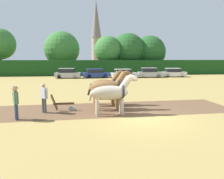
# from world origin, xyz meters

# --- Properties ---
(ground_plane) EXTENTS (240.00, 240.00, 0.00)m
(ground_plane) POSITION_xyz_m (0.00, 0.00, 0.00)
(ground_plane) COLOR #A88E4C
(plowed_furrow_strip) EXTENTS (22.70, 4.62, 0.01)m
(plowed_furrow_strip) POSITION_xyz_m (-5.09, 2.21, 0.00)
(plowed_furrow_strip) COLOR brown
(plowed_furrow_strip) RESTS_ON ground
(hedgerow) EXTENTS (61.67, 1.86, 2.80)m
(hedgerow) POSITION_xyz_m (0.00, 29.76, 1.40)
(hedgerow) COLOR #194719
(hedgerow) RESTS_ON ground
(tree_left) EXTENTS (5.91, 5.91, 8.78)m
(tree_left) POSITION_xyz_m (-18.55, 33.68, 5.81)
(tree_left) COLOR #4C3823
(tree_left) RESTS_ON ground
(tree_center_left) EXTENTS (7.11, 7.11, 8.53)m
(tree_center_left) POSITION_xyz_m (-7.11, 34.77, 4.97)
(tree_center_left) COLOR #423323
(tree_center_left) RESTS_ON ground
(tree_center) EXTENTS (5.43, 5.43, 7.50)m
(tree_center) POSITION_xyz_m (2.00, 32.31, 4.77)
(tree_center) COLOR #4C3823
(tree_center) RESTS_ON ground
(tree_center_right) EXTENTS (6.78, 6.78, 8.19)m
(tree_center_right) POSITION_xyz_m (6.27, 33.27, 4.80)
(tree_center_right) COLOR #4C3823
(tree_center_right) RESTS_ON ground
(tree_right) EXTENTS (6.76, 6.76, 7.80)m
(tree_right) POSITION_xyz_m (10.91, 33.80, 4.42)
(tree_right) COLOR #423323
(tree_right) RESTS_ON ground
(church_spire) EXTENTS (3.36, 3.36, 21.81)m
(church_spire) POSITION_xyz_m (1.68, 62.25, 11.41)
(church_spire) COLOR gray
(church_spire) RESTS_ON ground
(draft_horse_lead_left) EXTENTS (2.86, 0.90, 2.34)m
(draft_horse_lead_left) POSITION_xyz_m (-1.54, 0.99, 1.26)
(draft_horse_lead_left) COLOR #B2A38E
(draft_horse_lead_left) RESTS_ON ground
(draft_horse_lead_right) EXTENTS (2.90, 0.98, 2.49)m
(draft_horse_lead_right) POSITION_xyz_m (-1.57, 2.29, 1.37)
(draft_horse_lead_right) COLOR brown
(draft_horse_lead_right) RESTS_ON ground
(draft_horse_trail_left) EXTENTS (2.67, 1.01, 2.42)m
(draft_horse_trail_left) POSITION_xyz_m (-1.61, 3.59, 1.32)
(draft_horse_trail_left) COLOR brown
(draft_horse_trail_left) RESTS_ON ground
(plow) EXTENTS (1.50, 0.47, 1.13)m
(plow) POSITION_xyz_m (-4.17, 2.23, 0.31)
(plow) COLOR #4C331E
(plow) RESTS_ON ground
(farmer_at_plow) EXTENTS (0.49, 0.54, 1.73)m
(farmer_at_plow) POSITION_xyz_m (-5.39, 1.90, 1.01)
(farmer_at_plow) COLOR #4C4C4C
(farmer_at_plow) RESTS_ON ground
(farmer_beside_team) EXTENTS (0.52, 0.43, 1.54)m
(farmer_beside_team) POSITION_xyz_m (-1.72, 5.58, 0.88)
(farmer_beside_team) COLOR #28334C
(farmer_beside_team) RESTS_ON ground
(farmer_onlooker_left) EXTENTS (0.45, 0.63, 1.78)m
(farmer_onlooker_left) POSITION_xyz_m (-6.57, 0.59, 1.05)
(farmer_onlooker_left) COLOR #28334C
(farmer_onlooker_left) RESTS_ON ground
(parked_car_far_left) EXTENTS (4.17, 2.21, 1.57)m
(parked_car_far_left) POSITION_xyz_m (-5.43, 24.25, 0.75)
(parked_car_far_left) COLOR #A8A8B2
(parked_car_far_left) RESTS_ON ground
(parked_car_left) EXTENTS (4.45, 2.54, 1.46)m
(parked_car_left) POSITION_xyz_m (-0.99, 24.46, 0.71)
(parked_car_left) COLOR navy
(parked_car_left) RESTS_ON ground
(parked_car_center_left) EXTENTS (4.31, 2.20, 1.42)m
(parked_car_center_left) POSITION_xyz_m (3.54, 23.86, 0.69)
(parked_car_center_left) COLOR silver
(parked_car_center_left) RESTS_ON ground
(parked_car_center) EXTENTS (4.06, 2.15, 1.59)m
(parked_car_center) POSITION_xyz_m (7.93, 23.89, 0.76)
(parked_car_center) COLOR #A8A8B2
(parked_car_center) RESTS_ON ground
(parked_car_center_right) EXTENTS (4.09, 2.21, 1.48)m
(parked_car_center_right) POSITION_xyz_m (12.20, 24.20, 0.71)
(parked_car_center_right) COLOR silver
(parked_car_center_right) RESTS_ON ground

